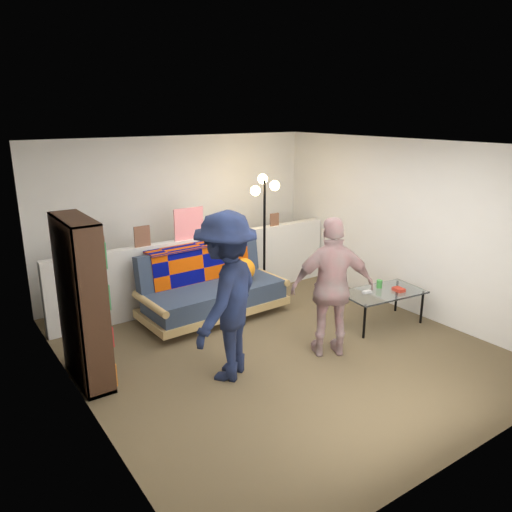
{
  "coord_description": "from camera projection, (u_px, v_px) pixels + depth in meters",
  "views": [
    {
      "loc": [
        -3.3,
        -4.41,
        2.76
      ],
      "look_at": [
        0.0,
        0.4,
        1.05
      ],
      "focal_mm": 35.0,
      "sensor_mm": 36.0,
      "label": 1
    }
  ],
  "objects": [
    {
      "name": "coffee_table",
      "position": [
        383.0,
        294.0,
        6.6
      ],
      "size": [
        1.15,
        0.72,
        0.57
      ],
      "color": "black",
      "rests_on": "ground"
    },
    {
      "name": "ground",
      "position": [
        275.0,
        346.0,
        6.06
      ],
      "size": [
        5.0,
        5.0,
        0.0
      ],
      "primitive_type": "plane",
      "color": "brown",
      "rests_on": "ground"
    },
    {
      "name": "ledge_decor",
      "position": [
        187.0,
        227.0,
        7.01
      ],
      "size": [
        2.97,
        0.02,
        0.45
      ],
      "color": "brown",
      "rests_on": "half_wall_ledge"
    },
    {
      "name": "room_shell",
      "position": [
        253.0,
        205.0,
        5.96
      ],
      "size": [
        4.6,
        5.05,
        2.45
      ],
      "color": "silver",
      "rests_on": "ground"
    },
    {
      "name": "person_left",
      "position": [
        227.0,
        297.0,
        5.17
      ],
      "size": [
        1.34,
        1.22,
        1.8
      ],
      "primitive_type": "imported",
      "rotation": [
        0.0,
        0.0,
        3.76
      ],
      "color": "black",
      "rests_on": "ground"
    },
    {
      "name": "floor_lamp",
      "position": [
        264.0,
        211.0,
        7.44
      ],
      "size": [
        0.39,
        0.34,
        1.85
      ],
      "color": "black",
      "rests_on": "ground"
    },
    {
      "name": "half_wall_ledge",
      "position": [
        202.0,
        270.0,
        7.34
      ],
      "size": [
        4.45,
        0.15,
        1.0
      ],
      "primitive_type": "cube",
      "color": "silver",
      "rests_on": "ground"
    },
    {
      "name": "bookshelf",
      "position": [
        83.0,
        307.0,
        5.1
      ],
      "size": [
        0.29,
        0.88,
        1.76
      ],
      "color": "#321B10",
      "rests_on": "ground"
    },
    {
      "name": "futon_sofa",
      "position": [
        212.0,
        288.0,
        6.87
      ],
      "size": [
        2.03,
        1.05,
        0.86
      ],
      "color": "tan",
      "rests_on": "ground"
    },
    {
      "name": "person_right",
      "position": [
        333.0,
        288.0,
        5.67
      ],
      "size": [
        1.03,
        0.81,
        1.64
      ],
      "primitive_type": "imported",
      "rotation": [
        0.0,
        0.0,
        2.65
      ],
      "color": "#CF8687",
      "rests_on": "ground"
    }
  ]
}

